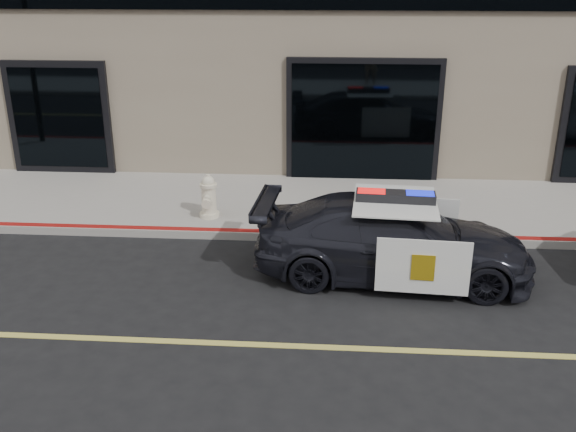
{
  "coord_description": "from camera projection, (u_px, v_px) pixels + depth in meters",
  "views": [
    {
      "loc": [
        -1.68,
        -7.3,
        4.71
      ],
      "look_at": [
        -2.36,
        2.2,
        1.0
      ],
      "focal_mm": 40.0,
      "sensor_mm": 36.0,
      "label": 1
    }
  ],
  "objects": [
    {
      "name": "ground",
      "position": [
        456.0,
        353.0,
        8.38
      ],
      "size": [
        120.0,
        120.0,
        0.0
      ],
      "primitive_type": "plane",
      "color": "black",
      "rests_on": "ground"
    },
    {
      "name": "police_car",
      "position": [
        393.0,
        239.0,
        10.24
      ],
      "size": [
        2.4,
        4.66,
        1.45
      ],
      "color": "black",
      "rests_on": "ground"
    },
    {
      "name": "sidewalk_n",
      "position": [
        412.0,
        207.0,
        13.23
      ],
      "size": [
        60.0,
        3.5,
        0.15
      ],
      "primitive_type": "cube",
      "color": "gray",
      "rests_on": "ground"
    },
    {
      "name": "fire_hydrant",
      "position": [
        209.0,
        197.0,
        12.37
      ],
      "size": [
        0.39,
        0.54,
        0.86
      ],
      "color": "#F3E7C7",
      "rests_on": "sidewalk_n"
    }
  ]
}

